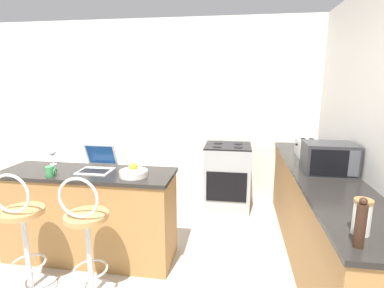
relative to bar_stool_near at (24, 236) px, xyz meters
name	(u,v)px	position (x,y,z in m)	size (l,w,h in m)	color
wall_back	(176,112)	(0.80, 2.30, 0.79)	(12.00, 0.06, 2.60)	silver
breakfast_bar	(90,215)	(0.28, 0.57, -0.06)	(1.69, 0.55, 0.90)	#9E703D
counter_right	(321,218)	(2.53, 0.84, -0.06)	(0.58, 2.88, 0.90)	#9E703D
bar_stool_near	(24,236)	(0.00, 0.00, 0.00)	(0.40, 0.40, 1.07)	silver
bar_stool_far	(87,241)	(0.56, 0.00, 0.00)	(0.40, 0.40, 1.07)	silver
laptop	(98,164)	(0.36, 0.64, 0.45)	(0.31, 0.32, 0.24)	silver
microwave	(329,158)	(2.55, 0.86, 0.53)	(0.45, 0.33, 0.29)	#2D2D30
toaster	(308,148)	(2.51, 1.52, 0.48)	(0.26, 0.31, 0.19)	silver
stove_range	(227,177)	(1.58, 1.97, -0.06)	(0.61, 0.56, 0.91)	#9EA3A8
fruit_bowl	(134,172)	(0.77, 0.51, 0.42)	(0.26, 0.26, 0.11)	silver
mug_green	(50,171)	(0.03, 0.38, 0.43)	(0.10, 0.08, 0.09)	#338447
wine_glass_tall	(52,153)	(-0.18, 0.75, 0.51)	(0.07, 0.07, 0.16)	silver
pepper_mill	(361,224)	(2.35, -0.45, 0.52)	(0.05, 0.05, 0.27)	#331E14
mug_white	(303,143)	(2.56, 2.02, 0.43)	(0.09, 0.08, 0.09)	white
mug_blue	(315,144)	(2.71, 1.98, 0.43)	(0.09, 0.08, 0.09)	#2D51AD
storage_jar	(362,217)	(2.41, -0.31, 0.49)	(0.10, 0.10, 0.21)	silver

